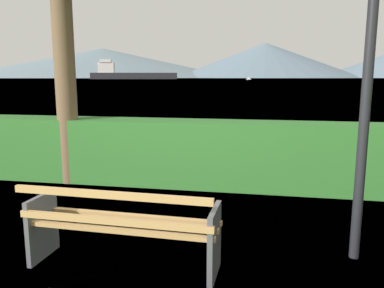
% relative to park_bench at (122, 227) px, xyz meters
% --- Properties ---
extents(ground_plane, '(1400.00, 1400.00, 0.00)m').
position_rel_park_bench_xyz_m(ground_plane, '(0.00, 0.06, -0.43)').
color(ground_plane, '#567A38').
extents(water_surface, '(620.00, 620.00, 0.00)m').
position_rel_park_bench_xyz_m(water_surface, '(0.00, 309.11, -0.43)').
color(water_surface, '#6B8EA3').
rests_on(water_surface, ground_plane).
extents(park_bench, '(1.92, 0.63, 0.87)m').
position_rel_park_bench_xyz_m(park_bench, '(0.00, 0.00, 0.00)').
color(park_bench, tan).
rests_on(park_bench, ground_plane).
extents(hedge_row, '(8.08, 0.76, 1.13)m').
position_rel_park_bench_xyz_m(hedge_row, '(0.00, 3.09, 0.13)').
color(hedge_row, '#2D6B28').
rests_on(hedge_row, ground_plane).
extents(cargo_ship_large, '(61.69, 25.87, 13.95)m').
position_rel_park_bench_xyz_m(cargo_ship_large, '(-96.96, 265.26, 3.47)').
color(cargo_ship_large, '#232328').
rests_on(cargo_ship_large, water_surface).
extents(fishing_boat_near, '(3.07, 5.31, 1.16)m').
position_rel_park_bench_xyz_m(fishing_boat_near, '(-8.63, 231.41, -0.02)').
color(fishing_boat_near, silver).
rests_on(fishing_boat_near, water_surface).
extents(distant_hills, '(847.30, 428.80, 54.74)m').
position_rel_park_bench_xyz_m(distant_hills, '(-59.85, 581.96, 24.00)').
color(distant_hills, slate).
rests_on(distant_hills, ground_plane).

